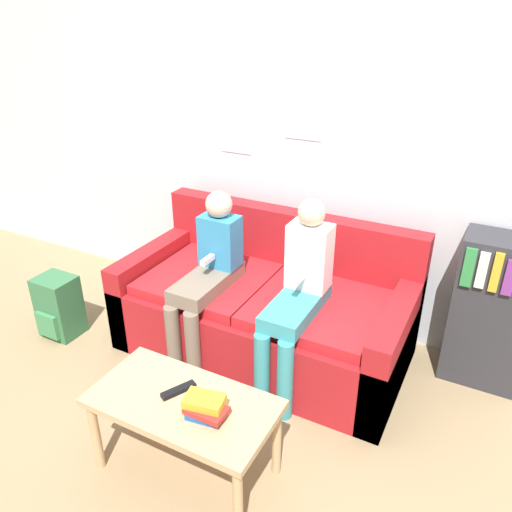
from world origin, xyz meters
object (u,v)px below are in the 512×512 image
Objects in this scene: tv_remote at (178,390)px; couch at (266,310)px; person_right at (298,292)px; person_left at (208,272)px; bookshelf at (493,312)px; coffee_table at (183,410)px; backpack at (59,307)px.

couch is at bearing 120.46° from tv_remote.
person_right is at bearing 100.34° from tv_remote.
bookshelf is at bearing 19.71° from person_left.
person_left is at bearing -160.29° from bookshelf.
tv_remote is 0.18× the size of bookshelf.
tv_remote is (0.35, -0.81, -0.15)m from person_left.
coffee_table is 0.91m from person_right.
coffee_table is 0.09m from tv_remote.
person_left is 1.70m from bookshelf.
person_left is at bearing 15.98° from backpack.
person_left is 1.15m from backpack.
couch is 10.73× the size of tv_remote.
backpack is (-1.04, -0.30, -0.39)m from person_left.
person_right is at bearing 76.83° from coffee_table.
person_right is at bearing -150.45° from bookshelf.
tv_remote is at bearing -106.78° from person_right.
backpack is (-1.39, 0.51, -0.24)m from tv_remote.
couch is at bearing -164.94° from bookshelf.
person_left reaches higher than couch.
person_right is at bearing -34.81° from couch.
person_left is at bearing 140.39° from tv_remote.
person_left is 1.15× the size of bookshelf.
person_right reaches higher than person_left.
person_left reaches higher than tv_remote.
person_right is at bearing 0.59° from person_left.
person_left reaches higher than coffee_table.
person_left is at bearing -142.78° from couch.
person_right is 1.21× the size of bookshelf.
tv_remote is at bearing -131.93° from bookshelf.
bookshelf is at bearing 18.25° from backpack.
coffee_table is at bearing -64.97° from person_left.
person_right reaches higher than tv_remote.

